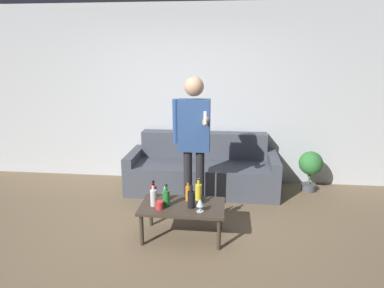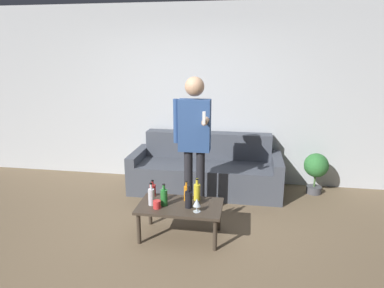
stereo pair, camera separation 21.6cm
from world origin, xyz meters
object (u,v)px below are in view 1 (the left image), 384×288
(couch, at_px, (202,170))
(bottle_orange, at_px, (199,191))
(person_standing_front, at_px, (194,134))
(coffee_table, at_px, (182,209))

(couch, distance_m, bottle_orange, 1.25)
(couch, relative_size, person_standing_front, 1.26)
(person_standing_front, bearing_deg, bottle_orange, -76.45)
(couch, bearing_deg, bottle_orange, -87.52)
(couch, height_order, coffee_table, couch)
(bottle_orange, height_order, person_standing_front, person_standing_front)
(coffee_table, height_order, bottle_orange, bottle_orange)
(couch, distance_m, coffee_table, 1.40)
(coffee_table, distance_m, person_standing_front, 0.92)
(bottle_orange, relative_size, person_standing_front, 0.15)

